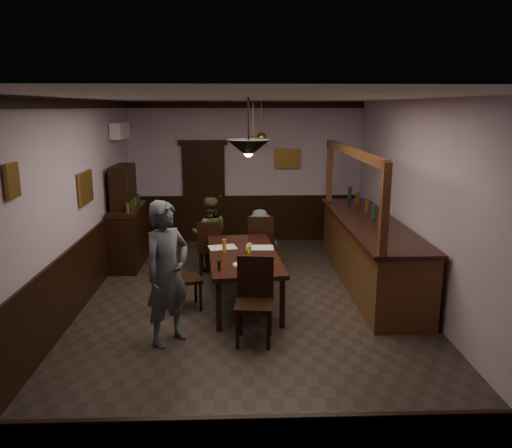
{
  "coord_description": "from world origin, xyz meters",
  "views": [
    {
      "loc": [
        -0.16,
        -6.72,
        2.88
      ],
      "look_at": [
        0.11,
        0.63,
        1.15
      ],
      "focal_mm": 35.0,
      "sensor_mm": 36.0,
      "label": 1
    }
  ],
  "objects_px": {
    "chair_far_left": "(210,246)",
    "pendant_iron": "(248,148)",
    "chair_near": "(255,296)",
    "coffee_cup": "(267,260)",
    "chair_far_right": "(261,242)",
    "soda_can": "(249,250)",
    "person_seated_right": "(260,239)",
    "person_seated_left": "(210,234)",
    "pendant_brass_mid": "(253,142)",
    "bar_counter": "(369,250)",
    "person_standing": "(167,273)",
    "chair_side": "(181,275)",
    "dining_table": "(243,257)",
    "pendant_brass_far": "(261,138)",
    "sideboard": "(128,225)"
  },
  "relations": [
    {
      "from": "chair_far_left",
      "to": "pendant_iron",
      "type": "relative_size",
      "value": 1.3
    },
    {
      "from": "chair_near",
      "to": "coffee_cup",
      "type": "bearing_deg",
      "value": 81.8
    },
    {
      "from": "chair_far_right",
      "to": "soda_can",
      "type": "distance_m",
      "value": 1.38
    },
    {
      "from": "chair_near",
      "to": "pendant_iron",
      "type": "xyz_separation_m",
      "value": [
        -0.06,
        0.51,
        1.79
      ]
    },
    {
      "from": "coffee_cup",
      "to": "pendant_iron",
      "type": "bearing_deg",
      "value": -139.89
    },
    {
      "from": "person_seated_right",
      "to": "chair_near",
      "type": "bearing_deg",
      "value": 72.69
    },
    {
      "from": "person_seated_left",
      "to": "pendant_brass_mid",
      "type": "distance_m",
      "value": 1.8
    },
    {
      "from": "bar_counter",
      "to": "pendant_iron",
      "type": "distance_m",
      "value": 3.09
    },
    {
      "from": "chair_far_left",
      "to": "person_standing",
      "type": "height_order",
      "value": "person_standing"
    },
    {
      "from": "pendant_iron",
      "to": "person_seated_left",
      "type": "bearing_deg",
      "value": 105.71
    },
    {
      "from": "chair_far_right",
      "to": "chair_near",
      "type": "height_order",
      "value": "chair_near"
    },
    {
      "from": "pendant_iron",
      "to": "pendant_brass_mid",
      "type": "distance_m",
      "value": 2.27
    },
    {
      "from": "chair_side",
      "to": "person_seated_left",
      "type": "xyz_separation_m",
      "value": [
        0.33,
        1.8,
        0.14
      ]
    },
    {
      "from": "person_seated_right",
      "to": "pendant_brass_mid",
      "type": "xyz_separation_m",
      "value": [
        -0.12,
        -0.12,
        1.75
      ]
    },
    {
      "from": "chair_far_left",
      "to": "coffee_cup",
      "type": "bearing_deg",
      "value": 118.58
    },
    {
      "from": "person_seated_left",
      "to": "soda_can",
      "type": "distance_m",
      "value": 1.69
    },
    {
      "from": "chair_side",
      "to": "person_seated_left",
      "type": "relative_size",
      "value": 0.72
    },
    {
      "from": "chair_far_left",
      "to": "soda_can",
      "type": "height_order",
      "value": "chair_far_left"
    },
    {
      "from": "pendant_brass_mid",
      "to": "bar_counter",
      "type": "bearing_deg",
      "value": -22.11
    },
    {
      "from": "chair_side",
      "to": "person_standing",
      "type": "bearing_deg",
      "value": 161.49
    },
    {
      "from": "dining_table",
      "to": "bar_counter",
      "type": "bearing_deg",
      "value": 18.44
    },
    {
      "from": "chair_far_right",
      "to": "bar_counter",
      "type": "xyz_separation_m",
      "value": [
        1.76,
        -0.6,
        0.0
      ]
    },
    {
      "from": "soda_can",
      "to": "chair_side",
      "type": "bearing_deg",
      "value": -165.87
    },
    {
      "from": "bar_counter",
      "to": "pendant_brass_far",
      "type": "distance_m",
      "value": 3.14
    },
    {
      "from": "chair_near",
      "to": "person_seated_left",
      "type": "relative_size",
      "value": 0.8
    },
    {
      "from": "pendant_iron",
      "to": "pendant_brass_mid",
      "type": "bearing_deg",
      "value": 86.79
    },
    {
      "from": "chair_side",
      "to": "bar_counter",
      "type": "xyz_separation_m",
      "value": [
        2.99,
        0.99,
        0.05
      ]
    },
    {
      "from": "pendant_iron",
      "to": "pendant_brass_far",
      "type": "xyz_separation_m",
      "value": [
        0.33,
        3.5,
        -0.07
      ]
    },
    {
      "from": "person_seated_right",
      "to": "chair_far_left",
      "type": "bearing_deg",
      "value": 8.34
    },
    {
      "from": "person_seated_left",
      "to": "person_seated_right",
      "type": "height_order",
      "value": "person_seated_left"
    },
    {
      "from": "chair_far_left",
      "to": "person_standing",
      "type": "relative_size",
      "value": 0.53
    },
    {
      "from": "dining_table",
      "to": "chair_far_left",
      "type": "relative_size",
      "value": 2.36
    },
    {
      "from": "soda_can",
      "to": "sideboard",
      "type": "xyz_separation_m",
      "value": [
        -2.21,
        1.93,
        -0.07
      ]
    },
    {
      "from": "chair_far_right",
      "to": "person_standing",
      "type": "height_order",
      "value": "person_standing"
    },
    {
      "from": "dining_table",
      "to": "person_seated_left",
      "type": "bearing_deg",
      "value": 111.06
    },
    {
      "from": "dining_table",
      "to": "chair_far_right",
      "type": "distance_m",
      "value": 1.34
    },
    {
      "from": "person_seated_right",
      "to": "pendant_iron",
      "type": "height_order",
      "value": "pendant_iron"
    },
    {
      "from": "dining_table",
      "to": "chair_side",
      "type": "relative_size",
      "value": 2.37
    },
    {
      "from": "person_standing",
      "to": "coffee_cup",
      "type": "height_order",
      "value": "person_standing"
    },
    {
      "from": "dining_table",
      "to": "coffee_cup",
      "type": "height_order",
      "value": "coffee_cup"
    },
    {
      "from": "bar_counter",
      "to": "person_standing",
      "type": "bearing_deg",
      "value": -146.14
    },
    {
      "from": "person_seated_right",
      "to": "sideboard",
      "type": "xyz_separation_m",
      "value": [
        -2.43,
        0.31,
        0.2
      ]
    },
    {
      "from": "soda_can",
      "to": "pendant_iron",
      "type": "xyz_separation_m",
      "value": [
        -0.02,
        -0.75,
        1.56
      ]
    },
    {
      "from": "person_seated_left",
      "to": "person_seated_right",
      "type": "xyz_separation_m",
      "value": [
        0.9,
        0.08,
        -0.12
      ]
    },
    {
      "from": "chair_side",
      "to": "person_standing",
      "type": "distance_m",
      "value": 1.11
    },
    {
      "from": "dining_table",
      "to": "chair_near",
      "type": "relative_size",
      "value": 2.14
    },
    {
      "from": "bar_counter",
      "to": "soda_can",
      "type": "bearing_deg",
      "value": -159.69
    },
    {
      "from": "person_seated_left",
      "to": "bar_counter",
      "type": "height_order",
      "value": "bar_counter"
    },
    {
      "from": "coffee_cup",
      "to": "soda_can",
      "type": "distance_m",
      "value": 0.55
    },
    {
      "from": "dining_table",
      "to": "chair_far_right",
      "type": "xyz_separation_m",
      "value": [
        0.33,
        1.3,
        -0.11
      ]
    }
  ]
}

